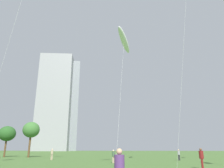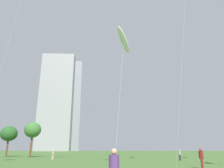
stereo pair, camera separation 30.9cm
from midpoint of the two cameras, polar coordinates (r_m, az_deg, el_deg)
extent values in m
cylinder|color=#2D2D33|center=(35.71, 18.20, -18.31)|extent=(0.15, 0.15, 0.79)
cylinder|color=#2D2D33|center=(35.64, 17.95, -18.34)|extent=(0.15, 0.15, 0.79)
cylinder|color=gray|center=(35.65, 17.97, -17.19)|extent=(0.36, 0.36, 0.63)
sphere|color=tan|center=(35.65, 17.90, -16.52)|extent=(0.21, 0.21, 0.21)
cylinder|color=#593372|center=(8.70, 1.65, -20.72)|extent=(0.40, 0.40, 0.69)
sphere|color=tan|center=(8.69, 1.62, -17.68)|extent=(0.24, 0.24, 0.24)
cylinder|color=tan|center=(28.35, 0.65, -19.71)|extent=(0.15, 0.15, 0.77)
cylinder|color=tan|center=(28.44, 0.94, -19.70)|extent=(0.15, 0.15, 0.77)
cylinder|color=#3F593F|center=(28.37, 0.79, -18.30)|extent=(0.35, 0.35, 0.61)
sphere|color=beige|center=(28.36, 0.78, -17.48)|extent=(0.21, 0.21, 0.21)
cylinder|color=tan|center=(36.88, -15.56, -18.42)|extent=(0.16, 0.16, 0.83)
cylinder|color=tan|center=(36.83, -15.29, -18.44)|extent=(0.16, 0.16, 0.83)
cylinder|color=tan|center=(36.84, -15.33, -17.28)|extent=(0.38, 0.38, 0.66)
sphere|color=beige|center=(36.83, -15.28, -16.59)|extent=(0.23, 0.23, 0.23)
cylinder|color=maroon|center=(22.00, 23.41, -19.11)|extent=(0.16, 0.16, 0.88)
cylinder|color=maroon|center=(22.18, 23.48, -19.07)|extent=(0.16, 0.16, 0.88)
cylinder|color=maroon|center=(22.06, 23.20, -17.07)|extent=(0.40, 0.40, 0.69)
sphere|color=brown|center=(22.05, 23.05, -15.87)|extent=(0.24, 0.24, 0.24)
cylinder|color=silver|center=(20.67, 2.56, -2.65)|extent=(0.81, 3.99, 13.74)
ellipsoid|color=white|center=(25.04, 3.50, 11.64)|extent=(1.72, 4.34, 1.96)
cylinder|color=silver|center=(22.48, 19.33, 17.79)|extent=(3.71, 1.91, 28.46)
cylinder|color=silver|center=(24.68, -23.40, 18.21)|extent=(4.85, 0.91, 30.84)
cylinder|color=brown|center=(48.09, -20.78, -15.41)|extent=(0.39, 0.39, 4.27)
ellipsoid|color=#3D7033|center=(48.23, -20.37, -11.47)|extent=(3.40, 3.40, 3.21)
cylinder|color=brown|center=(52.05, -26.23, -15.22)|extent=(0.36, 0.36, 3.56)
ellipsoid|color=#285623|center=(52.13, -25.80, -11.93)|extent=(3.53, 3.53, 3.17)
cube|color=gray|center=(159.45, -11.71, -5.76)|extent=(22.33, 25.25, 63.01)
cube|color=#939399|center=(153.95, -14.13, -4.95)|extent=(24.81, 27.26, 64.39)
camera|label=1|loc=(0.15, -89.67, -0.10)|focal=34.01mm
camera|label=2|loc=(0.15, 90.33, 0.10)|focal=34.01mm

